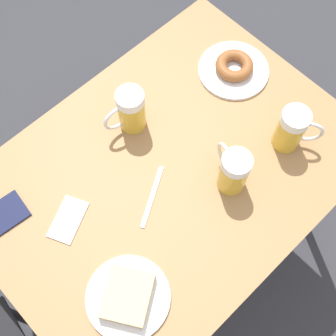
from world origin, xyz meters
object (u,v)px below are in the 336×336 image
plate_with_cake (128,297)px  fork (152,197)px  beer_mug_right (130,110)px  beer_mug_left (292,129)px  passport_near_edge (2,216)px  plate_with_donut (234,68)px  napkin_folded (68,220)px  beer_mug_center (233,171)px

plate_with_cake → fork: size_ratio=1.28×
beer_mug_right → beer_mug_left: bearing=-141.3°
fork → passport_near_edge: 0.40m
plate_with_cake → fork: (0.15, -0.22, -0.01)m
plate_with_donut → fork: (-0.13, 0.46, -0.01)m
beer_mug_right → fork: size_ratio=0.89×
beer_mug_right → fork: 0.24m
plate_with_cake → napkin_folded: plate_with_cake is taller
napkin_folded → fork: bearing=-117.2°
beer_mug_center → napkin_folded: bearing=60.5°
plate_with_donut → beer_mug_left: 0.29m
beer_mug_left → passport_near_edge: 0.81m
beer_mug_left → plate_with_donut: bearing=-14.7°
beer_mug_center → beer_mug_right: bearing=12.6°
napkin_folded → plate_with_cake: bearing=175.9°
fork → passport_near_edge: size_ratio=1.21×
beer_mug_center → fork: size_ratio=0.89×
plate_with_cake → fork: plate_with_cake is taller
plate_with_donut → fork: bearing=105.9°
plate_with_donut → napkin_folded: (-0.03, 0.66, -0.01)m
fork → passport_near_edge: passport_near_edge is taller
plate_with_donut → beer_mug_center: size_ratio=1.49×
beer_mug_right → plate_with_donut: bearing=-102.2°
beer_mug_left → fork: 0.42m
plate_with_cake → napkin_folded: bearing=-4.1°
fork → beer_mug_center: bearing=-121.9°
beer_mug_center → passport_near_edge: beer_mug_center is taller
beer_mug_left → fork: (0.14, 0.39, -0.07)m
plate_with_donut → plate_with_cake: bearing=112.6°
beer_mug_left → beer_mug_center: (0.03, 0.21, 0.00)m
fork → napkin_folded: bearing=62.8°
beer_mug_right → napkin_folded: beer_mug_right is taller
napkin_folded → fork: (-0.11, -0.20, -0.00)m
plate_with_cake → napkin_folded: size_ratio=1.50×
plate_with_cake → fork: 0.27m
beer_mug_left → napkin_folded: 0.65m
plate_with_donut → beer_mug_center: (-0.24, 0.28, 0.06)m
napkin_folded → beer_mug_left: bearing=-112.4°
beer_mug_left → fork: beer_mug_left is taller
plate_with_cake → passport_near_edge: (0.39, 0.10, -0.01)m
beer_mug_left → fork: size_ratio=0.89×
beer_mug_center → napkin_folded: (0.22, 0.39, -0.07)m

